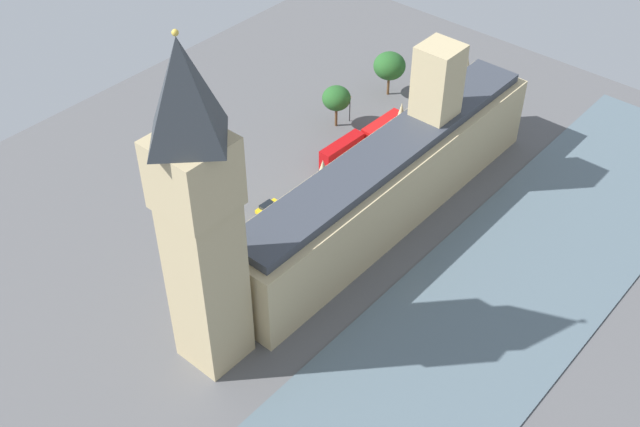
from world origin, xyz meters
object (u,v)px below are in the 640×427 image
Objects in this scene: plane_tree_leading at (390,66)px; clock_tower at (198,211)px; parliament_building at (392,177)px; street_lamp_corner at (350,103)px; pedestrian_kerbside at (366,182)px; plane_tree_under_trees at (336,98)px; car_silver_by_river_gate at (228,249)px; car_yellow_cab_opposite_hall at (268,207)px; double_decker_bus_midblock at (342,151)px; car_dark_green_trailing at (304,191)px; double_decker_bus_near_tower at (382,129)px.

clock_tower is at bearing 107.92° from plane_tree_leading.
street_lamp_corner is (24.29, -18.48, -3.95)m from parliament_building.
plane_tree_under_trees is at bearing 43.64° from pedestrian_kerbside.
plane_tree_under_trees is (10.80, -41.62, 5.72)m from car_silver_by_river_gate.
car_yellow_cab_opposite_hall is 0.49× the size of plane_tree_leading.
street_lamp_corner is (7.95, -12.17, 1.67)m from double_decker_bus_midblock.
clock_tower is at bearing -70.18° from double_decker_bus_midblock.
double_decker_bus_midblock is 20.22m from car_yellow_cab_opposite_hall.
double_decker_bus_midblock is at bearing 94.46° from car_dark_green_trailing.
clock_tower is at bearing -68.49° from car_dark_green_trailing.
parliament_building is 40.50m from plane_tree_leading.
clock_tower is 35.22× the size of pedestrian_kerbside.
parliament_building is at bearing -90.63° from clock_tower.
plane_tree_under_trees reaches higher than double_decker_bus_near_tower.
clock_tower is 5.03× the size of double_decker_bus_near_tower.
street_lamp_corner is at bearing 109.61° from car_dark_green_trailing.
plane_tree_under_trees is at bearing 136.69° from double_decker_bus_midblock.
plane_tree_leading is at bearing -52.58° from parliament_building.
double_decker_bus_near_tower reaches higher than car_dark_green_trailing.
plane_tree_under_trees is at bearing 108.10° from car_yellow_cab_opposite_hall.
clock_tower is at bearing -75.04° from double_decker_bus_near_tower.
plane_tree_under_trees reaches higher than car_yellow_cab_opposite_hall.
plane_tree_leading reaches higher than plane_tree_under_trees.
car_silver_by_river_gate is at bearing -76.16° from car_yellow_cab_opposite_hall.
double_decker_bus_near_tower is at bearing 84.57° from double_decker_bus_midblock.
street_lamp_corner is (9.34, -1.16, 1.67)m from double_decker_bus_near_tower.
car_dark_green_trailing is 0.89× the size of car_yellow_cab_opposite_hall.
car_silver_by_river_gate is 2.98× the size of pedestrian_kerbside.
double_decker_bus_midblock is 13.36m from plane_tree_under_trees.
street_lamp_corner is (15.88, -14.67, 3.62)m from pedestrian_kerbside.
clock_tower reaches higher than pedestrian_kerbside.
double_decker_bus_midblock is at bearing 123.14° from street_lamp_corner.
car_dark_green_trailing is 39.85m from plane_tree_leading.
plane_tree_leading reaches higher than car_yellow_cab_opposite_hall.
plane_tree_leading is (9.35, -38.25, 6.11)m from car_dark_green_trailing.
parliament_building is 6.82× the size of double_decker_bus_midblock.
parliament_building is 47.77× the size of pedestrian_kerbside.
double_decker_bus_midblock is at bearing -95.88° from double_decker_bus_near_tower.
car_dark_green_trailing is at bearing 110.21° from street_lamp_corner.
double_decker_bus_midblock is 14.63m from street_lamp_corner.
clock_tower is 34.17m from car_silver_by_river_gate.
double_decker_bus_near_tower is 2.17× the size of car_yellow_cab_opposite_hall.
parliament_building is at bearing 127.42° from plane_tree_leading.
pedestrian_kerbside is at bearing 66.09° from car_yellow_cab_opposite_hall.
car_dark_green_trailing is 24.38m from plane_tree_under_trees.
double_decker_bus_near_tower is (14.48, -59.80, -24.85)m from clock_tower.
car_silver_by_river_gate is 0.45× the size of plane_tree_leading.
double_decker_bus_midblock reaches higher than car_silver_by_river_gate.
street_lamp_corner is (-1.05, -3.14, -2.31)m from plane_tree_under_trees.
street_lamp_corner is at bearing -108.57° from plane_tree_under_trees.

